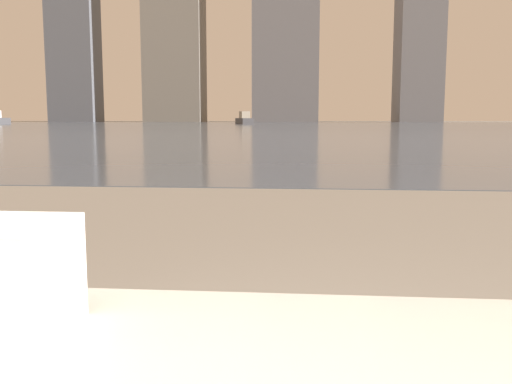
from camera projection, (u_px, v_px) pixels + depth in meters
harbor_water at (306, 126)px, 61.23m from camera, size 180.00×110.00×0.01m
harbor_boat_5 at (245, 120)px, 76.73m from camera, size 3.01×4.80×1.70m
skyline_tower_0 at (74, 59)px, 119.24m from camera, size 9.71×6.64×26.17m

